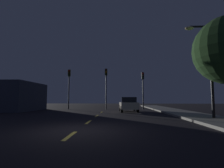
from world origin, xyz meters
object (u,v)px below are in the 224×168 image
object	(u,v)px
traffic_signal_left	(69,82)
car_stopped_ahead	(128,104)
traffic_signal_center	(106,81)
street_lamp_right	(207,61)
traffic_signal_right	(143,83)

from	to	relation	value
traffic_signal_left	car_stopped_ahead	size ratio (longest dim) A/B	1.34
traffic_signal_center	street_lamp_right	world-z (taller)	street_lamp_right
street_lamp_right	traffic_signal_center	bearing A→B (deg)	122.98
traffic_signal_center	street_lamp_right	bearing A→B (deg)	-57.02
car_stopped_ahead	traffic_signal_left	bearing A→B (deg)	151.29
traffic_signal_left	traffic_signal_right	size ratio (longest dim) A/B	1.09
traffic_signal_left	traffic_signal_center	distance (m)	5.00
traffic_signal_center	traffic_signal_right	xyz separation A→B (m)	(4.87, -0.00, -0.33)
traffic_signal_left	street_lamp_right	size ratio (longest dim) A/B	0.85
traffic_signal_center	traffic_signal_right	size ratio (longest dim) A/B	1.11
street_lamp_right	traffic_signal_right	bearing A→B (deg)	102.74
car_stopped_ahead	traffic_signal_right	bearing A→B (deg)	62.81
street_lamp_right	traffic_signal_left	bearing A→B (deg)	137.27
car_stopped_ahead	street_lamp_right	world-z (taller)	street_lamp_right
traffic_signal_center	street_lamp_right	distance (m)	13.73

